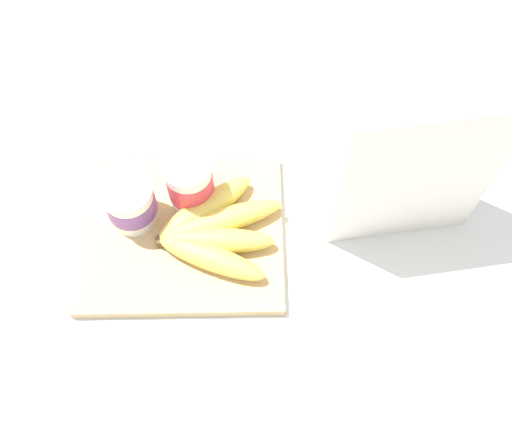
{
  "coord_description": "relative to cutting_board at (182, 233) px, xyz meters",
  "views": [
    {
      "loc": [
        0.1,
        -0.37,
        0.8
      ],
      "look_at": [
        0.11,
        0.0,
        0.07
      ],
      "focal_mm": 41.79,
      "sensor_mm": 36.0,
      "label": 1
    }
  ],
  "objects": [
    {
      "name": "yogurt_cup_back",
      "position": [
        0.02,
        0.05,
        0.06
      ],
      "size": [
        0.07,
        0.07,
        0.1
      ],
      "color": "white",
      "rests_on": "cutting_board"
    },
    {
      "name": "yogurt_cup_front",
      "position": [
        -0.07,
        0.03,
        0.05
      ],
      "size": [
        0.08,
        0.08,
        0.08
      ],
      "color": "white",
      "rests_on": "cutting_board"
    },
    {
      "name": "cutting_board",
      "position": [
        0.0,
        0.0,
        0.0
      ],
      "size": [
        0.3,
        0.25,
        0.02
      ],
      "primitive_type": "cube",
      "color": "tan",
      "rests_on": "ground_plane"
    },
    {
      "name": "ground_plane",
      "position": [
        0.0,
        0.0,
        -0.01
      ],
      "size": [
        2.4,
        2.4,
        0.0
      ],
      "primitive_type": "plane",
      "color": "silver"
    },
    {
      "name": "banana_bunch",
      "position": [
        0.05,
        -0.01,
        0.03
      ],
      "size": [
        0.19,
        0.19,
        0.04
      ],
      "color": "#E6CA4E",
      "rests_on": "cutting_board"
    },
    {
      "name": "cereal_box",
      "position": [
        0.31,
        0.03,
        0.13
      ],
      "size": [
        0.22,
        0.09,
        0.28
      ],
      "primitive_type": "cube",
      "rotation": [
        0.0,
        0.0,
        0.13
      ],
      "color": "white",
      "rests_on": "ground_plane"
    }
  ]
}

